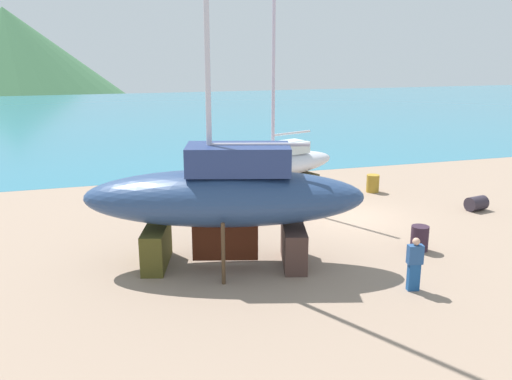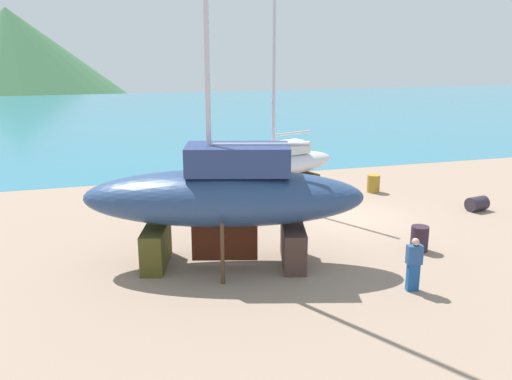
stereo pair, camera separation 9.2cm
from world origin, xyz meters
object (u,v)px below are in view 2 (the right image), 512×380
Objects in this scene: worker at (414,264)px; barrel_by_slipway at (201,206)px; barrel_tar_black at (419,239)px; sailboat_mid_port at (279,167)px; barrel_blue_faded at (477,204)px; barrel_rust_mid at (373,183)px; sailboat_far_slipway at (225,197)px.

barrel_by_slipway is at bearing -144.38° from worker.
barrel_tar_black is 0.94× the size of barrel_by_slipway.
sailboat_mid_port is 5.81× the size of worker.
barrel_tar_black is (2.03, 2.75, -0.39)m from worker.
barrel_tar_black reaches higher than barrel_blue_faded.
barrel_rust_mid is at bearing 6.66° from barrel_by_slipway.
sailboat_far_slipway reaches higher than barrel_rust_mid.
barrel_by_slipway is at bearing -10.82° from sailboat_mid_port.
barrel_tar_black is (6.77, -0.73, -1.86)m from sailboat_far_slipway.
barrel_blue_faded is at bearing 134.37° from sailboat_mid_port.
sailboat_mid_port is 10.04m from worker.
worker reaches higher than barrel_blue_faded.
worker is at bearing -64.71° from barrel_by_slipway.
barrel_by_slipway is 1.09× the size of barrel_rust_mid.
sailboat_mid_port is 7.82m from barrel_tar_black.
sailboat_mid_port is at bearing 9.41° from barrel_by_slipway.
barrel_tar_black is 9.23m from barrel_by_slipway.
worker is at bearing 73.70° from sailboat_mid_port.
barrel_tar_black is (2.71, -7.22, -1.25)m from sailboat_mid_port.
sailboat_far_slipway is at bearing -167.06° from barrel_blue_faded.
sailboat_mid_port is 9.95× the size of barrel_by_slipway.
sailboat_mid_port reaches higher than worker.
barrel_tar_black reaches higher than barrel_rust_mid.
barrel_rust_mid is (5.10, 0.41, -1.26)m from sailboat_mid_port.
barrel_tar_black is at bearing 90.34° from sailboat_mid_port.
barrel_blue_faded is 1.01× the size of barrel_tar_black.
sailboat_far_slipway is at bearing -93.15° from barrel_by_slipway.
barrel_blue_faded reaches higher than barrel_by_slipway.
barrel_tar_black is at bearing -170.38° from sailboat_far_slipway.
sailboat_mid_port is at bearing 110.56° from barrel_tar_black.
worker is 10.36m from barrel_by_slipway.
barrel_rust_mid is (-2.79, 4.16, 0.12)m from barrel_blue_faded.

